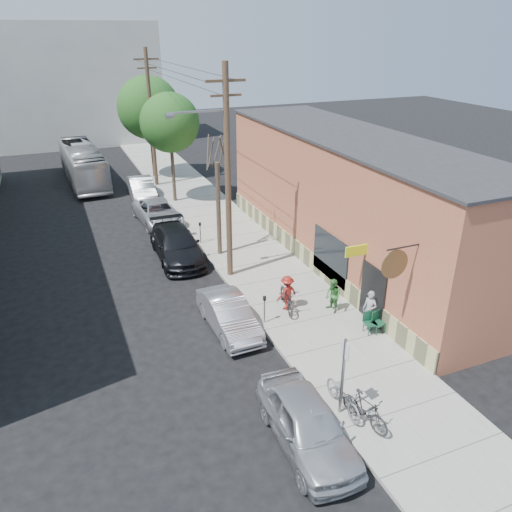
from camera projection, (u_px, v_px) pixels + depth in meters
name	position (u px, v px, depth m)	size (l,w,h in m)	color
ground	(218.00, 344.00, 19.75)	(120.00, 120.00, 0.00)	black
sidewalk	(226.00, 231.00, 30.42)	(4.50, 58.00, 0.15)	#9A9A8F
cafe_building	(350.00, 200.00, 25.69)	(6.60, 20.20, 6.61)	#AB5B3F
end_cap_building	(69.00, 84.00, 51.77)	(18.00, 8.00, 12.00)	#B9B8B3
sign_post	(343.00, 369.00, 15.34)	(0.07, 0.45, 2.80)	slate
parking_meter_near	(265.00, 305.00, 20.57)	(0.14, 0.14, 1.24)	slate
parking_meter_far	(200.00, 229.00, 28.26)	(0.14, 0.14, 1.24)	slate
utility_pole_near	(227.00, 172.00, 22.77)	(3.57, 0.28, 10.00)	#503A28
utility_pole_far	(151.00, 117.00, 37.04)	(1.80, 0.28, 10.00)	#503A28
tree_bare	(219.00, 210.00, 26.25)	(0.24, 0.24, 5.05)	#44392C
tree_leafy_mid	(170.00, 123.00, 33.34)	(3.98, 3.98, 7.44)	#44392C
tree_leafy_far	(149.00, 108.00, 39.13)	(4.90, 4.90, 7.96)	#44392C
patio_chair_a	(378.00, 323.00, 20.06)	(0.50, 0.50, 0.88)	#12412A
patio_chair_b	(371.00, 323.00, 20.03)	(0.50, 0.50, 0.88)	#12412A
patron_grey	(370.00, 310.00, 20.23)	(0.60, 0.40, 1.66)	gray
patron_green	(333.00, 296.00, 21.42)	(0.74, 0.58, 1.53)	#31752E
cyclist	(287.00, 293.00, 21.61)	(1.02, 0.59, 1.58)	maroon
cyclist_bike	(287.00, 297.00, 21.71)	(0.75, 2.15, 1.13)	black
parked_bike_a	(365.00, 410.00, 15.33)	(0.52, 1.85, 1.11)	black
parked_bike_b	(344.00, 396.00, 15.97)	(0.70, 2.00, 1.05)	slate
car_0	(307.00, 424.00, 14.69)	(1.85, 4.59, 1.56)	#B4B7BD
car_1	(229.00, 315.00, 20.42)	(1.48, 4.26, 1.40)	#A5A5AC
car_2	(177.00, 245.00, 26.71)	(2.25, 5.53, 1.60)	black
car_3	(158.00, 213.00, 31.67)	(2.30, 4.99, 1.39)	silver
car_4	(142.00, 189.00, 36.10)	(1.62, 4.65, 1.53)	#A0A3A7
bus	(83.00, 164.00, 39.69)	(2.48, 10.60, 2.95)	silver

